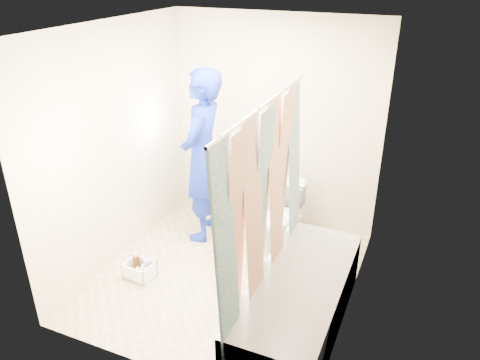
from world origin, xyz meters
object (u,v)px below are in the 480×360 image
at_px(plumber, 203,157).
at_px(bathtub, 298,302).
at_px(toilet, 281,217).
at_px(cleaning_caddy, 140,271).

bearing_deg(plumber, bathtub, 47.03).
xyz_separation_m(bathtub, plumber, (-1.42, 1.04, 0.69)).
xyz_separation_m(bathtub, toilet, (-0.55, 1.17, 0.08)).
bearing_deg(cleaning_caddy, plumber, 82.09).
relative_size(plumber, cleaning_caddy, 6.59).
height_order(bathtub, toilet, toilet).
relative_size(toilet, plumber, 0.36).
distance_m(toilet, cleaning_caddy, 1.58).
height_order(toilet, plumber, plumber).
distance_m(plumber, cleaning_caddy, 1.35).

